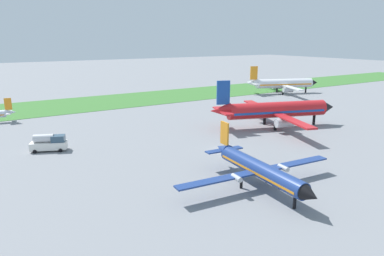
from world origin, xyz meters
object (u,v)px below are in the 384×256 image
(airplane_midfield_jet, at_px, (274,110))
(airplane_parked_jet_far, at_px, (283,84))
(fuel_truck_midfield, at_px, (49,143))
(airplane_foreground_turboprop, at_px, (258,168))

(airplane_midfield_jet, height_order, airplane_parked_jet_far, airplane_midfield_jet)
(airplane_parked_jet_far, bearing_deg, fuel_truck_midfield, -142.15)
(airplane_parked_jet_far, bearing_deg, airplane_foreground_turboprop, -117.49)
(airplane_midfield_jet, xyz_separation_m, fuel_truck_midfield, (-49.24, 8.87, -2.56))
(fuel_truck_midfield, bearing_deg, airplane_midfield_jet, 12.01)
(airplane_parked_jet_far, relative_size, airplane_foreground_turboprop, 1.12)
(airplane_parked_jet_far, distance_m, fuel_truck_midfield, 94.72)
(airplane_midfield_jet, relative_size, airplane_foreground_turboprop, 1.23)
(airplane_parked_jet_far, relative_size, fuel_truck_midfield, 4.16)
(airplane_foreground_turboprop, xyz_separation_m, fuel_truck_midfield, (-22.09, 33.28, -1.23))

